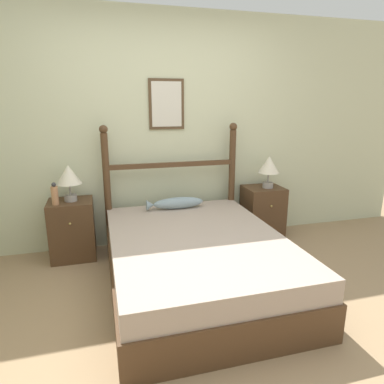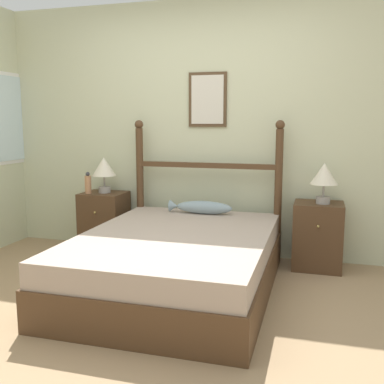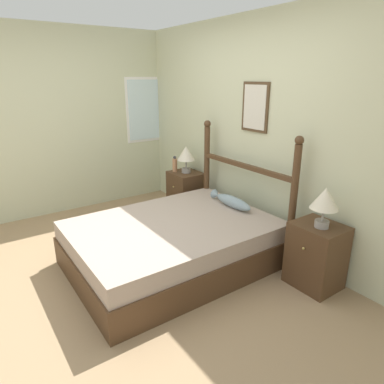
{
  "view_description": "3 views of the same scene",
  "coord_description": "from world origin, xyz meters",
  "px_view_note": "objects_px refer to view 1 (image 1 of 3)",
  "views": [
    {
      "loc": [
        -0.66,
        -2.08,
        1.6
      ],
      "look_at": [
        0.17,
        0.95,
        0.77
      ],
      "focal_mm": 32.0,
      "sensor_mm": 36.0,
      "label": 1
    },
    {
      "loc": [
        1.19,
        -2.73,
        1.36
      ],
      "look_at": [
        0.13,
        0.98,
        0.75
      ],
      "focal_mm": 42.0,
      "sensor_mm": 36.0,
      "label": 2
    },
    {
      "loc": [
        2.85,
        -1.1,
        1.9
      ],
      "look_at": [
        0.02,
        0.89,
        0.72
      ],
      "focal_mm": 32.0,
      "sensor_mm": 36.0,
      "label": 3
    }
  ],
  "objects_px": {
    "table_lamp_left": "(69,176)",
    "fish_pillow": "(176,203)",
    "nightstand_left": "(73,229)",
    "bed": "(196,261)",
    "nightstand_right": "(262,212)",
    "table_lamp_right": "(269,166)",
    "bottle": "(55,195)"
  },
  "relations": [
    {
      "from": "table_lamp_left",
      "to": "table_lamp_right",
      "type": "relative_size",
      "value": 1.0
    },
    {
      "from": "table_lamp_right",
      "to": "bottle",
      "type": "relative_size",
      "value": 1.65
    },
    {
      "from": "nightstand_left",
      "to": "fish_pillow",
      "type": "xyz_separation_m",
      "value": [
        1.08,
        -0.1,
        0.23
      ]
    },
    {
      "from": "bed",
      "to": "table_lamp_left",
      "type": "relative_size",
      "value": 5.47
    },
    {
      "from": "nightstand_left",
      "to": "fish_pillow",
      "type": "relative_size",
      "value": 1.0
    },
    {
      "from": "nightstand_right",
      "to": "table_lamp_left",
      "type": "height_order",
      "value": "table_lamp_left"
    },
    {
      "from": "bed",
      "to": "bottle",
      "type": "relative_size",
      "value": 9.03
    },
    {
      "from": "bottle",
      "to": "table_lamp_right",
      "type": "bearing_deg",
      "value": 1.68
    },
    {
      "from": "nightstand_right",
      "to": "table_lamp_left",
      "type": "distance_m",
      "value": 2.24
    },
    {
      "from": "table_lamp_left",
      "to": "table_lamp_right",
      "type": "height_order",
      "value": "same"
    },
    {
      "from": "bottle",
      "to": "table_lamp_left",
      "type": "bearing_deg",
      "value": 36.0
    },
    {
      "from": "table_lamp_right",
      "to": "bottle",
      "type": "height_order",
      "value": "table_lamp_right"
    },
    {
      "from": "nightstand_right",
      "to": "table_lamp_right",
      "type": "height_order",
      "value": "table_lamp_right"
    },
    {
      "from": "nightstand_left",
      "to": "fish_pillow",
      "type": "bearing_deg",
      "value": -5.29
    },
    {
      "from": "bed",
      "to": "table_lamp_right",
      "type": "height_order",
      "value": "table_lamp_right"
    },
    {
      "from": "bed",
      "to": "nightstand_right",
      "type": "xyz_separation_m",
      "value": [
        1.09,
        0.9,
        0.07
      ]
    },
    {
      "from": "table_lamp_right",
      "to": "fish_pillow",
      "type": "relative_size",
      "value": 0.6
    },
    {
      "from": "table_lamp_left",
      "to": "fish_pillow",
      "type": "xyz_separation_m",
      "value": [
        1.07,
        -0.1,
        -0.34
      ]
    },
    {
      "from": "table_lamp_right",
      "to": "table_lamp_left",
      "type": "bearing_deg",
      "value": 179.2
    },
    {
      "from": "table_lamp_left",
      "to": "bottle",
      "type": "height_order",
      "value": "table_lamp_left"
    },
    {
      "from": "bed",
      "to": "nightstand_right",
      "type": "relative_size",
      "value": 3.27
    },
    {
      "from": "bed",
      "to": "bottle",
      "type": "bearing_deg",
      "value": 146.63
    },
    {
      "from": "bed",
      "to": "table_lamp_right",
      "type": "xyz_separation_m",
      "value": [
        1.12,
        0.87,
        0.64
      ]
    },
    {
      "from": "nightstand_right",
      "to": "bottle",
      "type": "bearing_deg",
      "value": -177.55
    },
    {
      "from": "table_lamp_right",
      "to": "fish_pillow",
      "type": "bearing_deg",
      "value": -176.43
    },
    {
      "from": "nightstand_right",
      "to": "fish_pillow",
      "type": "bearing_deg",
      "value": -174.76
    },
    {
      "from": "bed",
      "to": "table_lamp_left",
      "type": "height_order",
      "value": "table_lamp_left"
    },
    {
      "from": "table_lamp_right",
      "to": "fish_pillow",
      "type": "distance_m",
      "value": 1.18
    },
    {
      "from": "nightstand_left",
      "to": "nightstand_right",
      "type": "xyz_separation_m",
      "value": [
        2.18,
        0.0,
        0.0
      ]
    },
    {
      "from": "bed",
      "to": "fish_pillow",
      "type": "xyz_separation_m",
      "value": [
        -0.0,
        0.8,
        0.3
      ]
    },
    {
      "from": "bed",
      "to": "table_lamp_right",
      "type": "distance_m",
      "value": 1.56
    },
    {
      "from": "nightstand_left",
      "to": "bed",
      "type": "bearing_deg",
      "value": -39.5
    }
  ]
}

